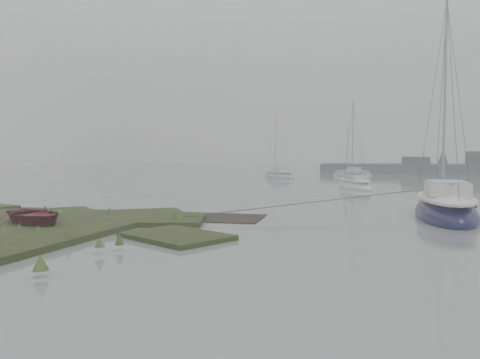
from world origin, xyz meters
The scene contains 6 objects.
ground centered at (0.00, 30.00, 0.00)m, with size 160.00×160.00×0.00m, color slate.
sailboat_main centered at (9.70, 8.24, 0.34)m, with size 2.89×7.80×10.85m.
sailboat_white centered at (4.19, 25.43, 0.25)m, with size 4.17×6.01×8.12m.
sailboat_far_a centered at (-6.31, 40.87, 0.27)m, with size 5.75×5.73×8.62m.
sailboat_far_c centered at (1.69, 49.68, 0.22)m, with size 5.14×1.77×7.22m.
dinghy centered at (-5.56, -0.47, 0.55)m, with size 2.25×3.16×0.65m, color maroon.
Camera 1 is at (7.68, -14.81, 2.88)m, focal length 35.00 mm.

